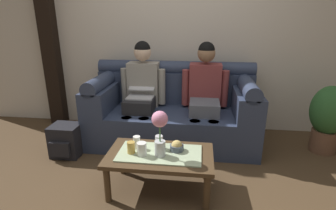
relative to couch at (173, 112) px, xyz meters
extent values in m
plane|color=#4C3823|center=(0.00, -1.17, -0.38)|extent=(14.00, 14.00, 0.00)
cube|color=beige|center=(0.00, 0.53, 1.07)|extent=(6.00, 0.12, 2.90)
cube|color=black|center=(-1.75, 0.41, 1.07)|extent=(0.20, 0.20, 2.90)
cube|color=#2D3851|center=(0.00, -0.07, -0.17)|extent=(1.99, 0.88, 0.42)
cube|color=#2D3851|center=(0.00, 0.26, 0.24)|extent=(1.99, 0.22, 0.40)
cylinder|color=#2D3851|center=(0.00, 0.26, 0.50)|extent=(1.99, 0.18, 0.18)
cube|color=#2D3851|center=(-0.86, -0.07, 0.18)|extent=(0.28, 0.88, 0.28)
cylinder|color=#2D3851|center=(-0.86, -0.07, 0.37)|extent=(0.18, 0.88, 0.18)
cube|color=#2D3851|center=(0.86, -0.07, 0.18)|extent=(0.28, 0.88, 0.28)
cylinder|color=#2D3851|center=(0.86, -0.07, 0.37)|extent=(0.18, 0.88, 0.18)
cube|color=#232326|center=(-0.38, -0.13, 0.12)|extent=(0.34, 0.40, 0.15)
cylinder|color=#232326|center=(-0.48, -0.39, -0.17)|extent=(0.12, 0.12, 0.42)
cylinder|color=#232326|center=(-0.28, -0.39, -0.17)|extent=(0.12, 0.12, 0.42)
cube|color=gray|center=(-0.38, 0.11, 0.31)|extent=(0.38, 0.22, 0.54)
cylinder|color=gray|center=(-0.62, 0.07, 0.29)|extent=(0.09, 0.09, 0.44)
cylinder|color=gray|center=(-0.15, 0.07, 0.29)|extent=(0.09, 0.09, 0.44)
sphere|color=beige|center=(-0.38, 0.09, 0.71)|extent=(0.21, 0.21, 0.21)
sphere|color=black|center=(-0.38, 0.09, 0.75)|extent=(0.19, 0.19, 0.19)
cube|color=silver|center=(-0.38, -0.11, 0.20)|extent=(0.31, 0.22, 0.02)
cube|color=silver|center=(-0.38, 0.04, 0.31)|extent=(0.31, 0.20, 0.08)
cube|color=black|center=(-0.38, 0.03, 0.31)|extent=(0.27, 0.18, 0.06)
cube|color=#595B66|center=(0.38, -0.13, 0.12)|extent=(0.34, 0.40, 0.15)
cylinder|color=#595B66|center=(0.28, -0.39, -0.17)|extent=(0.12, 0.12, 0.42)
cylinder|color=#595B66|center=(0.48, -0.39, -0.17)|extent=(0.12, 0.12, 0.42)
cube|color=brown|center=(0.38, 0.11, 0.31)|extent=(0.38, 0.22, 0.54)
cylinder|color=brown|center=(0.15, 0.07, 0.29)|extent=(0.09, 0.09, 0.44)
cylinder|color=brown|center=(0.62, 0.07, 0.29)|extent=(0.09, 0.09, 0.44)
sphere|color=#936B4C|center=(0.38, 0.09, 0.71)|extent=(0.21, 0.21, 0.21)
sphere|color=black|center=(0.38, 0.09, 0.75)|extent=(0.19, 0.19, 0.19)
cube|color=#47331E|center=(0.00, -1.05, -0.03)|extent=(0.92, 0.53, 0.04)
cube|color=#B2C69E|center=(0.00, -1.05, -0.01)|extent=(0.72, 0.37, 0.01)
cylinder|color=#47331E|center=(-0.41, -1.26, -0.21)|extent=(0.06, 0.06, 0.32)
cylinder|color=#47331E|center=(0.41, -1.26, -0.21)|extent=(0.06, 0.06, 0.32)
cylinder|color=#47331E|center=(-0.41, -0.83, -0.21)|extent=(0.06, 0.06, 0.32)
cylinder|color=#47331E|center=(0.41, -0.83, -0.21)|extent=(0.06, 0.06, 0.32)
cylinder|color=silver|center=(0.01, -1.10, 0.06)|extent=(0.09, 0.09, 0.13)
cylinder|color=#3D7538|center=(0.01, -1.10, 0.20)|extent=(0.01, 0.01, 0.15)
sphere|color=pink|center=(0.01, -1.10, 0.33)|extent=(0.13, 0.13, 0.13)
cylinder|color=#4C5666|center=(0.14, -0.99, 0.02)|extent=(0.12, 0.12, 0.05)
sphere|color=#D8B766|center=(0.14, -0.99, 0.04)|extent=(0.10, 0.10, 0.10)
cylinder|color=white|center=(-0.22, -0.98, 0.05)|extent=(0.06, 0.06, 0.11)
cylinder|color=white|center=(-0.14, -1.11, 0.05)|extent=(0.08, 0.08, 0.11)
cylinder|color=gold|center=(-0.24, -1.08, 0.05)|extent=(0.07, 0.07, 0.10)
cylinder|color=silver|center=(-0.02, -0.97, 0.06)|extent=(0.07, 0.07, 0.12)
cube|color=black|center=(-1.14, -0.55, -0.20)|extent=(0.32, 0.27, 0.36)
cube|color=black|center=(-1.14, -0.70, -0.23)|extent=(0.22, 0.05, 0.16)
cylinder|color=brown|center=(1.77, -0.09, -0.25)|extent=(0.28, 0.28, 0.26)
ellipsoid|color=#2D602D|center=(1.77, -0.09, 0.12)|extent=(0.40, 0.40, 0.56)
camera|label=1|loc=(0.32, -3.04, 1.10)|focal=27.98mm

